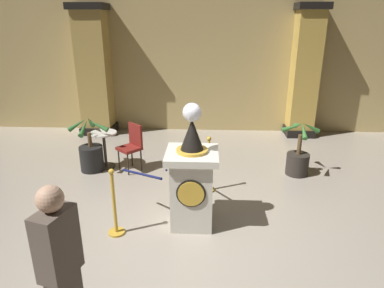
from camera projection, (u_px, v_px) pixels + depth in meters
ground_plane at (188, 234)px, 4.94m from camera, size 11.95×11.95×0.00m
back_wall at (199, 67)px, 9.12m from camera, size 11.95×0.16×3.44m
pedestal_clock at (192, 180)px, 4.98m from camera, size 0.75×0.75×1.87m
stanchion_near at (208, 172)px, 6.10m from camera, size 0.24×0.24×1.03m
stanchion_far at (115, 212)px, 4.86m from camera, size 0.24×0.24×1.02m
velvet_rope at (166, 165)px, 5.33m from camera, size 1.39×1.39×0.22m
column_left at (95, 72)px, 8.93m from camera, size 0.91×0.91×3.30m
column_right at (305, 73)px, 8.69m from camera, size 0.76×0.76×3.30m
potted_palm_left at (91, 154)px, 6.94m from camera, size 0.86×0.84×1.15m
potted_palm_right at (298, 158)px, 6.76m from camera, size 0.75×0.74×1.13m
bystander_guest at (61, 268)px, 2.97m from camera, size 0.31×0.41×1.69m
cafe_table at (104, 145)px, 7.04m from camera, size 0.54×0.54×0.77m
cafe_chair_red at (132, 143)px, 6.90m from camera, size 0.57×0.57×0.96m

